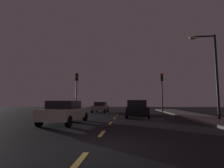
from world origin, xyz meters
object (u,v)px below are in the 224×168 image
traffic_signal_right (162,85)px  car_adjacent_lane (65,112)px  traffic_signal_left (77,85)px  street_lamp_right (212,67)px  car_oncoming_far (100,107)px  car_stopped_ahead (136,109)px

traffic_signal_right → car_adjacent_lane: size_ratio=1.03×
traffic_signal_left → car_adjacent_lane: size_ratio=1.07×
car_adjacent_lane → street_lamp_right: size_ratio=0.70×
traffic_signal_right → street_lamp_right: size_ratio=0.72×
car_adjacent_lane → traffic_signal_right: bearing=49.9°
car_adjacent_lane → car_oncoming_far: (0.38, 12.48, -0.04)m
car_adjacent_lane → traffic_signal_left: bearing=102.5°
traffic_signal_left → car_oncoming_far: 4.71m
car_oncoming_far → street_lamp_right: 14.60m
car_stopped_ahead → street_lamp_right: (5.55, -2.90, 3.19)m
traffic_signal_right → car_stopped_ahead: 5.88m
traffic_signal_left → car_oncoming_far: size_ratio=1.25×
traffic_signal_right → street_lamp_right: street_lamp_right is taller
traffic_signal_right → car_oncoming_far: size_ratio=1.21×
car_adjacent_lane → car_oncoming_far: bearing=88.2°
traffic_signal_left → car_stopped_ahead: (6.96, -4.25, -2.63)m
traffic_signal_left → car_stopped_ahead: size_ratio=1.10×
traffic_signal_left → car_oncoming_far: traffic_signal_left is taller
street_lamp_right → traffic_signal_left: bearing=150.2°
traffic_signal_right → street_lamp_right: 7.57m
traffic_signal_right → street_lamp_right: (2.37, -7.15, 0.66)m
traffic_signal_left → street_lamp_right: street_lamp_right is taller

